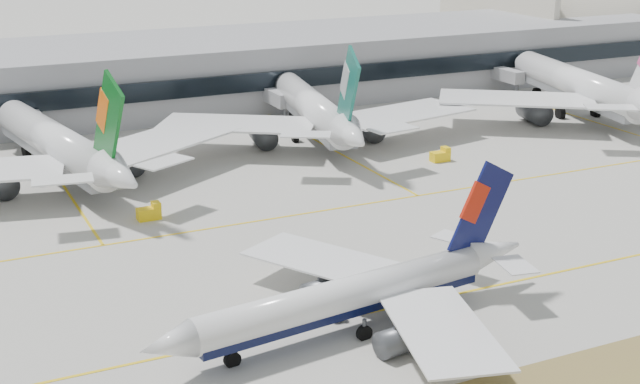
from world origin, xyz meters
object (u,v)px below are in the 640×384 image
widebody_eva (60,147)px  widebody_cathay (315,112)px  terminal (158,74)px  widebody_china_air (583,89)px  hangar (604,48)px  taxiing_airliner (357,295)px

widebody_eva → widebody_cathay: size_ratio=1.01×
widebody_cathay → terminal: (-18.99, 46.27, 1.36)m
widebody_eva → widebody_cathay: bearing=-92.8°
widebody_china_air → hangar: (73.86, 73.65, -6.60)m
taxiing_airliner → widebody_china_air: (92.46, 69.15, 2.64)m
widebody_cathay → widebody_eva: bearing=107.2°
widebody_cathay → hangar: bearing=-53.3°
widebody_china_air → hangar: size_ratio=0.76×
widebody_eva → widebody_china_air: bearing=-100.1°
terminal → widebody_eva: bearing=-121.3°
taxiing_airliner → hangar: size_ratio=0.56×
terminal → widebody_cathay: bearing=-67.7°
widebody_china_air → terminal: widebody_china_air is taller
widebody_eva → widebody_cathay: (50.70, 5.93, -0.05)m
taxiing_airliner → widebody_cathay: size_ratio=0.79×
hangar → taxiing_airliner: bearing=-139.4°
widebody_cathay → terminal: bearing=32.9°
taxiing_airliner → terminal: size_ratio=0.18×
terminal → hangar: size_ratio=3.08×
taxiing_airliner → hangar: hangar is taller
widebody_eva → hangar: 199.92m
widebody_china_air → terminal: 96.82m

